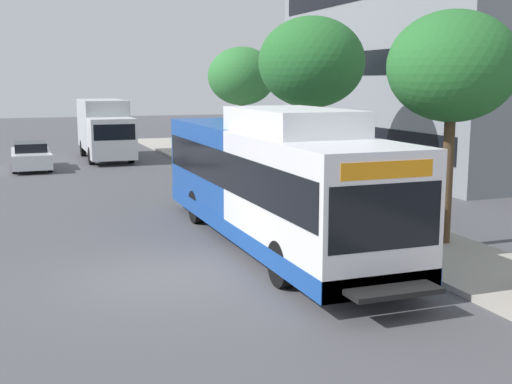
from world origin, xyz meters
TOP-DOWN VIEW (x-y plane):
  - ground_plane at (0.00, 8.00)m, footprint 120.00×120.00m
  - sidewalk_curb at (7.00, 6.00)m, footprint 3.00×56.00m
  - transit_bus at (3.50, 2.03)m, footprint 2.58×12.25m
  - street_tree_near_stop at (7.62, 0.11)m, footprint 3.28×3.28m
  - street_tree_mid_block at (7.96, 9.15)m, footprint 4.03×4.03m
  - street_tree_far_block at (8.11, 17.61)m, footprint 3.39×3.39m
  - parked_car_far_lane at (-1.99, 20.12)m, footprint 1.80×4.50m
  - box_truck_background at (2.03, 23.20)m, footprint 2.32×7.01m

SIDE VIEW (x-z plane):
  - ground_plane at x=0.00m, z-range 0.00..0.00m
  - sidewalk_curb at x=7.00m, z-range 0.00..0.14m
  - parked_car_far_lane at x=-1.99m, z-range 0.00..1.33m
  - transit_bus at x=3.50m, z-range -0.12..3.53m
  - box_truck_background at x=2.03m, z-range 0.12..3.37m
  - street_tree_far_block at x=8.11m, z-range 1.59..7.42m
  - street_tree_near_stop at x=7.62m, z-range 1.68..7.59m
  - street_tree_mid_block at x=7.96m, z-range 1.69..8.25m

